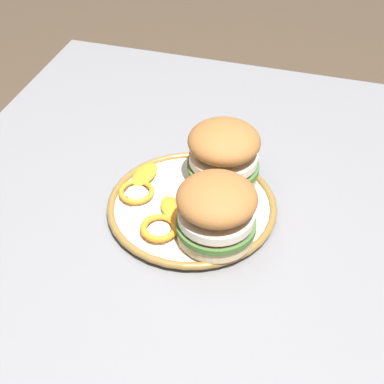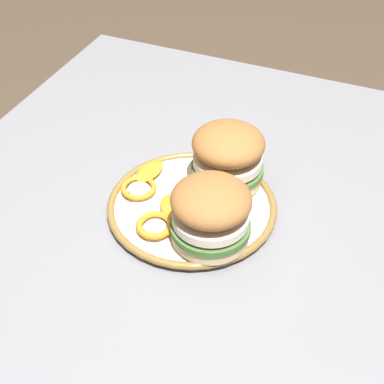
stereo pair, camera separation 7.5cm
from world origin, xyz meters
The scene contains 8 objects.
dining_table centered at (0.00, 0.00, 0.62)m, with size 1.12×0.98×0.71m.
dinner_plate centered at (0.07, 0.05, 0.72)m, with size 0.27×0.27×0.02m.
sandwich_half_left centered at (0.14, 0.01, 0.78)m, with size 0.13×0.13×0.10m.
sandwich_half_right centered at (0.01, -0.01, 0.78)m, with size 0.13×0.13×0.10m.
orange_peel_curled centered at (0.06, 0.14, 0.74)m, with size 0.07×0.07×0.01m.
orange_peel_strip_long centered at (0.04, 0.07, 0.74)m, with size 0.07×0.06×0.01m.
orange_peel_strip_short centered at (0.11, 0.14, 0.74)m, with size 0.07×0.04×0.01m.
orange_peel_small_curl centered at (-0.01, 0.07, 0.74)m, with size 0.07×0.07×0.01m.
Camera 1 is at (-0.59, -0.15, 1.35)m, focal length 54.74 mm.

